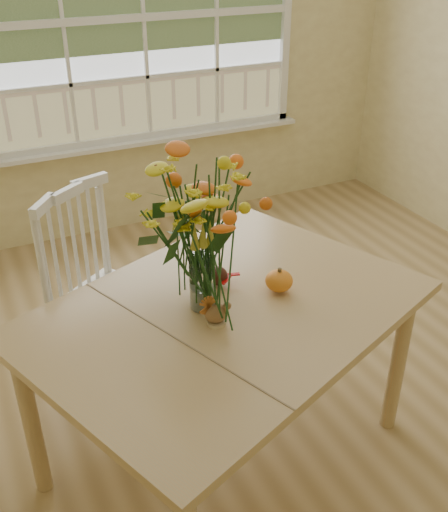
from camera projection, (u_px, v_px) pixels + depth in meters
name	position (u px, v px, depth m)	size (l,w,h in m)	color
floor	(301.00, 392.00, 3.11)	(4.00, 4.50, 0.01)	#A1814E
wall_back	(144.00, 47.00, 4.21)	(4.00, 0.02, 2.70)	#D3C287
window	(144.00, 20.00, 4.09)	(2.42, 0.12, 1.74)	silver
dining_table	(226.00, 326.00, 2.39)	(1.81, 1.57, 0.81)	tan
windsor_chair	(97.00, 286.00, 2.91)	(0.67, 0.66, 1.05)	white
flower_vase	(201.00, 230.00, 2.19)	(0.47, 0.47, 0.56)	white
pumpkin	(279.00, 282.00, 2.43)	(0.11, 0.11, 0.09)	orange
turkey_figurine	(217.00, 314.00, 2.23)	(0.09, 0.07, 0.12)	#CCB78C
dark_gourd	(217.00, 277.00, 2.47)	(0.12, 0.09, 0.08)	#38160F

